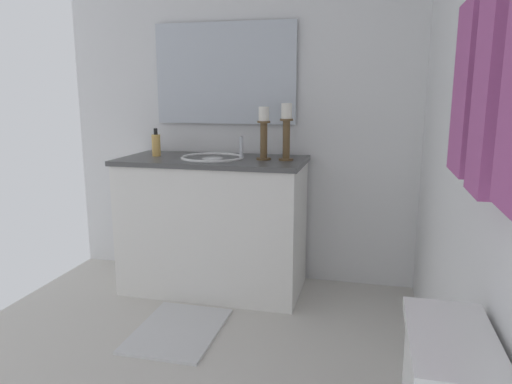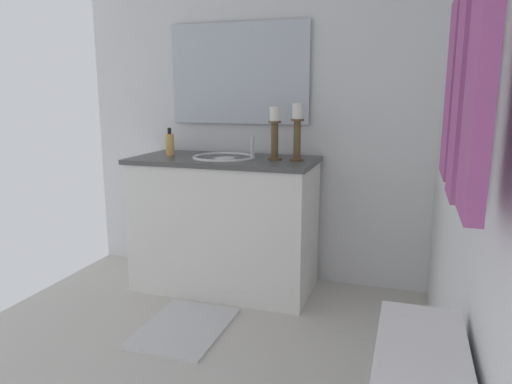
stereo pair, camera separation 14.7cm
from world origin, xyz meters
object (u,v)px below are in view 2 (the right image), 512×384
object	(u,v)px
candle_holder_short	(275,132)
bath_mat	(184,328)
towel_near_corner	(480,80)
soap_bottle	(170,144)
towel_near_vanity	(454,89)
sink_basin	(224,164)
candle_holder_tall	(297,130)
vanity_cabinet	(225,224)
towel_center	(463,90)
mirror	(239,74)

from	to	relation	value
candle_holder_short	bath_mat	world-z (taller)	candle_holder_short
towel_near_corner	soap_bottle	bearing A→B (deg)	-140.39
towel_near_vanity	sink_basin	bearing A→B (deg)	-138.24
candle_holder_tall	bath_mat	distance (m)	1.31
candle_holder_tall	candle_holder_short	bearing A→B (deg)	-87.88
vanity_cabinet	candle_holder_tall	size ratio (longest dim) A/B	3.42
sink_basin	candle_holder_tall	size ratio (longest dim) A/B	1.17
sink_basin	towel_center	size ratio (longest dim) A/B	0.83
towel_near_vanity	bath_mat	xyz separation A→B (m)	(-0.75, -1.23, -1.28)
candle_holder_short	towel_center	world-z (taller)	towel_center
bath_mat	towel_center	bearing A→B (deg)	49.97
candle_holder_tall	candle_holder_short	distance (m)	0.14
sink_basin	towel_near_corner	distance (m)	2.34
vanity_cabinet	soap_bottle	bearing A→B (deg)	-92.33
candle_holder_short	soap_bottle	size ratio (longest dim) A/B	1.79
towel_near_corner	bath_mat	size ratio (longest dim) A/B	0.76
candle_holder_tall	candle_holder_short	size ratio (longest dim) A/B	1.07
mirror	towel_near_corner	size ratio (longest dim) A/B	2.12
towel_near_vanity	bath_mat	world-z (taller)	towel_near_vanity
towel_center	soap_bottle	bearing A→B (deg)	-135.95
bath_mat	soap_bottle	bearing A→B (deg)	-148.67
sink_basin	mirror	size ratio (longest dim) A/B	0.42
candle_holder_short	towel_near_vanity	distance (m)	1.67
sink_basin	soap_bottle	bearing A→B (deg)	-92.32
mirror	towel_near_vanity	size ratio (longest dim) A/B	2.02
vanity_cabinet	bath_mat	xyz separation A→B (m)	(0.62, 0.00, -0.43)
towel_center	towel_near_corner	xyz separation A→B (m)	(0.28, 0.00, 0.01)
vanity_cabinet	towel_near_vanity	world-z (taller)	towel_near_vanity
soap_bottle	vanity_cabinet	bearing A→B (deg)	87.67
sink_basin	candle_holder_short	bearing A→B (deg)	92.15
soap_bottle	bath_mat	xyz separation A→B (m)	(0.64, 0.39, -0.94)
candle_holder_short	soap_bottle	xyz separation A→B (m)	(-0.00, -0.72, -0.10)
candle_holder_tall	towel_near_corner	world-z (taller)	towel_near_corner
vanity_cabinet	soap_bottle	size ratio (longest dim) A/B	6.54
towel_near_vanity	towel_center	world-z (taller)	same
sink_basin	vanity_cabinet	bearing A→B (deg)	-90.00
towel_near_vanity	towel_near_corner	bearing A→B (deg)	0.00
sink_basin	towel_near_corner	size ratio (longest dim) A/B	0.88
candle_holder_tall	vanity_cabinet	bearing A→B (deg)	-87.87
sink_basin	mirror	xyz separation A→B (m)	(-0.28, -0.00, 0.57)
towel_near_vanity	candle_holder_tall	bearing A→B (deg)	-151.39
soap_bottle	bath_mat	bearing A→B (deg)	31.33
vanity_cabinet	soap_bottle	distance (m)	0.64
sink_basin	soap_bottle	size ratio (longest dim) A/B	2.23
mirror	bath_mat	world-z (taller)	mirror
sink_basin	candle_holder_short	distance (m)	0.39
towel_near_vanity	towel_center	xyz separation A→B (m)	(0.28, 0.00, -0.00)
soap_bottle	towel_center	bearing A→B (deg)	44.05
vanity_cabinet	candle_holder_tall	distance (m)	0.78
candle_holder_tall	bath_mat	bearing A→B (deg)	-36.12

